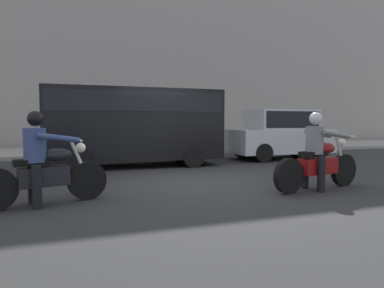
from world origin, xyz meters
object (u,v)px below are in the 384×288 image
Objects in this scene: motorcycle_with_rider_gray at (318,158)px; parked_van_black at (135,122)px; street_sign_post at (65,114)px; parked_hatchback_silver at (280,134)px; motorcycle_with_rider_denim_blue at (43,167)px.

motorcycle_with_rider_gray is 5.58m from parked_van_black.
parked_van_black is 2.03× the size of street_sign_post.
motorcycle_with_rider_gray is 10.08m from street_sign_post.
street_sign_post reaches higher than parked_van_black.
parked_hatchback_silver reaches higher than motorcycle_with_rider_gray.
motorcycle_with_rider_gray is 0.44× the size of parked_van_black.
motorcycle_with_rider_denim_blue is 0.40× the size of parked_van_black.
motorcycle_with_rider_denim_blue is (-5.09, 0.42, -0.00)m from motorcycle_with_rider_gray.
parked_hatchback_silver is 1.48× the size of street_sign_post.
parked_hatchback_silver is at bearing -25.92° from street_sign_post.
motorcycle_with_rider_gray reaches higher than motorcycle_with_rider_denim_blue.
parked_van_black reaches higher than motorcycle_with_rider_denim_blue.
motorcycle_with_rider_gray is 5.10m from motorcycle_with_rider_denim_blue.
motorcycle_with_rider_denim_blue is at bearing -116.96° from parked_van_black.
motorcycle_with_rider_denim_blue is at bearing -90.30° from street_sign_post.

